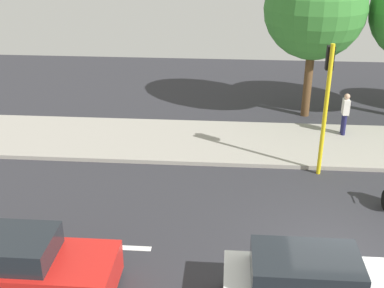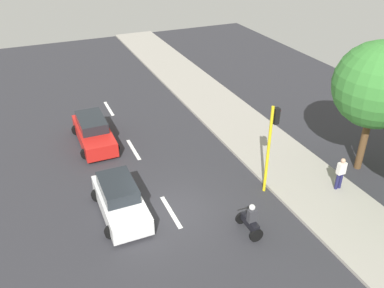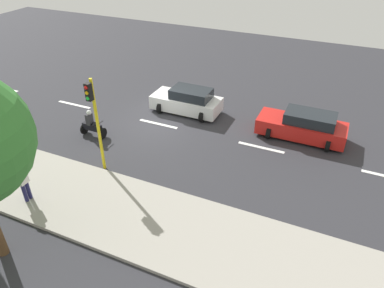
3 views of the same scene
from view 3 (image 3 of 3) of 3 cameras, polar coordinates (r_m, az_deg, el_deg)
The scene contains 11 objects.
ground_plane at distance 20.75m, azimuth -5.32°, elevation 3.05°, with size 40.00×60.00×0.10m, color #2D2D33.
sidewalk at distance 16.08m, azimuth -17.50°, elevation -8.00°, with size 4.00×60.00×0.15m, color #9E998E.
lane_stripe_far_north at distance 28.15m, azimuth -27.48°, elevation 7.77°, with size 0.20×2.40×0.01m, color white.
lane_stripe_north at distance 23.97m, azimuth -18.07°, elevation 5.93°, with size 0.20×2.40×0.01m, color white.
lane_stripe_mid at distance 20.72m, azimuth -5.33°, elevation 3.18°, with size 0.20×2.40×0.01m, color white.
lane_stripe_south at distance 18.87m, azimuth 10.85°, elevation -0.54°, with size 0.20×2.40×0.01m, color white.
car_white at distance 21.65m, azimuth -0.74°, elevation 6.80°, with size 2.15×4.12×1.52m.
car_red at distance 19.89m, azimuth 17.12°, elevation 2.75°, with size 2.15×4.56×1.52m.
motorcycle at distance 19.92m, azimuth -15.48°, elevation 2.85°, with size 0.60×1.30×1.53m.
pedestrian_near_signal at distance 16.05m, azimuth -25.04°, elevation -5.45°, with size 0.40×0.24×1.69m.
traffic_light_corner at distance 16.00m, azimuth -15.13°, elevation 4.62°, with size 0.49×0.24×4.50m.
Camera 3 is at (15.60, 9.11, 10.16)m, focal length 33.80 mm.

